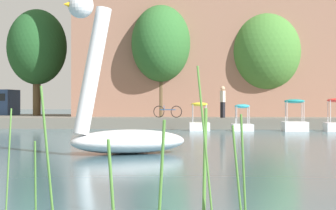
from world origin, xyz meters
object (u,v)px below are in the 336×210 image
at_px(tree_broadleaf_behind_dock, 37,47).
at_px(tree_sapling_by_fence, 266,53).
at_px(bicycle_parked, 168,112).
at_px(pedal_boat_yellow, 199,122).
at_px(pedal_boat_teal, 295,123).
at_px(person_on_path, 223,100).
at_px(pedal_boat_cyan, 242,123).
at_px(tree_broadleaf_right, 161,44).
at_px(swan_boat, 120,122).

bearing_deg(tree_broadleaf_behind_dock, tree_sapling_by_fence, -10.72).
height_order(tree_sapling_by_fence, bicycle_parked, tree_sapling_by_fence).
xyz_separation_m(pedal_boat_yellow, pedal_boat_teal, (4.62, -0.25, -0.01)).
bearing_deg(tree_broadleaf_behind_dock, person_on_path, -29.77).
bearing_deg(pedal_boat_cyan, person_on_path, 107.36).
height_order(pedal_boat_teal, bicycle_parked, pedal_boat_teal).
bearing_deg(pedal_boat_cyan, tree_broadleaf_right, 124.97).
distance_m(tree_sapling_by_fence, tree_broadleaf_right, 6.29).
bearing_deg(swan_boat, pedal_boat_teal, 70.03).
height_order(tree_broadleaf_behind_dock, bicycle_parked, tree_broadleaf_behind_dock).
bearing_deg(person_on_path, tree_broadleaf_behind_dock, 150.23).
xyz_separation_m(tree_broadleaf_behind_dock, person_on_path, (12.29, -7.03, -3.56)).
distance_m(pedal_boat_cyan, tree_broadleaf_behind_dock, 17.39).
relative_size(pedal_boat_cyan, tree_broadleaf_behind_dock, 0.26).
distance_m(swan_boat, bicycle_parked, 19.84).
bearing_deg(pedal_boat_teal, tree_sapling_by_fence, 97.15).
bearing_deg(pedal_boat_cyan, pedal_boat_teal, -4.04).
bearing_deg(pedal_boat_teal, pedal_boat_cyan, 175.96).
distance_m(pedal_boat_cyan, pedal_boat_teal, 2.52).
bearing_deg(pedal_boat_teal, swan_boat, -109.97).
bearing_deg(tree_broadleaf_behind_dock, pedal_boat_teal, -33.27).
bearing_deg(bicycle_parked, tree_broadleaf_behind_dock, 144.16).
distance_m(pedal_boat_cyan, tree_sapling_by_fence, 8.55).
relative_size(pedal_boat_yellow, pedal_boat_cyan, 1.05).
height_order(person_on_path, bicycle_parked, person_on_path).
bearing_deg(pedal_boat_teal, tree_broadleaf_behind_dock, 146.73).
relative_size(tree_broadleaf_right, person_on_path, 3.90).
xyz_separation_m(pedal_boat_cyan, person_on_path, (-0.99, 3.15, 1.14)).
xyz_separation_m(pedal_boat_teal, person_on_path, (-3.50, 3.33, 1.10)).
xyz_separation_m(pedal_boat_yellow, bicycle_parked, (-1.89, 3.41, 0.49)).
xyz_separation_m(pedal_boat_cyan, tree_sapling_by_fence, (1.57, 7.37, 4.03)).
bearing_deg(person_on_path, tree_broadleaf_right, 136.29).
bearing_deg(tree_broadleaf_behind_dock, pedal_boat_cyan, -37.49).
height_order(pedal_boat_cyan, tree_broadleaf_behind_dock, tree_broadleaf_behind_dock).
xyz_separation_m(pedal_boat_yellow, pedal_boat_cyan, (2.11, -0.08, -0.05)).
relative_size(swan_boat, pedal_boat_yellow, 2.07).
distance_m(pedal_boat_yellow, pedal_boat_teal, 4.63).
distance_m(tree_sapling_by_fence, bicycle_parked, 7.64).
bearing_deg(pedal_boat_yellow, pedal_boat_teal, -3.14).
distance_m(pedal_boat_teal, tree_broadleaf_right, 10.89).
xyz_separation_m(swan_boat, person_on_path, (2.38, 19.50, 0.72)).
relative_size(pedal_boat_yellow, pedal_boat_teal, 0.90).
bearing_deg(swan_boat, tree_broadleaf_right, 93.24).
height_order(tree_broadleaf_right, bicycle_parked, tree_broadleaf_right).
relative_size(pedal_boat_teal, tree_broadleaf_behind_dock, 0.31).
height_order(swan_boat, pedal_boat_teal, swan_boat).
bearing_deg(tree_broadleaf_right, pedal_boat_cyan, -55.03).
height_order(pedal_boat_yellow, bicycle_parked, pedal_boat_yellow).
bearing_deg(pedal_boat_yellow, tree_broadleaf_behind_dock, 137.86).
bearing_deg(pedal_boat_cyan, pedal_boat_yellow, 177.94).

